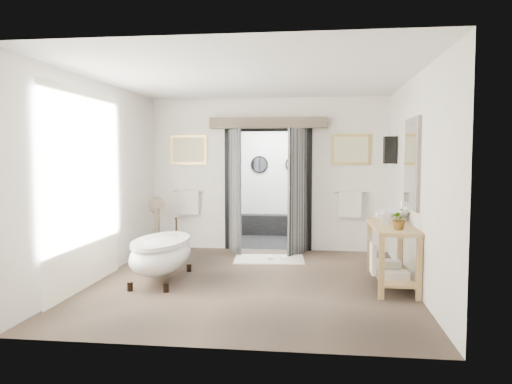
# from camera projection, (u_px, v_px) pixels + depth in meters

# --- Properties ---
(ground_plane) EXTENTS (5.00, 5.00, 0.00)m
(ground_plane) POSITION_uv_depth(u_px,v_px,m) (251.00, 282.00, 7.16)
(ground_plane) COLOR brown
(room_shell) EXTENTS (4.52, 5.02, 2.91)m
(room_shell) POSITION_uv_depth(u_px,v_px,m) (247.00, 152.00, 6.90)
(room_shell) COLOR silver
(room_shell) RESTS_ON ground_plane
(shower_room) EXTENTS (2.22, 2.01, 2.51)m
(shower_room) POSITION_uv_depth(u_px,v_px,m) (275.00, 196.00, 11.04)
(shower_room) COLOR black
(shower_room) RESTS_ON ground_plane
(back_wall_dressing) EXTENTS (3.82, 0.77, 2.52)m
(back_wall_dressing) POSITION_uv_depth(u_px,v_px,m) (267.00, 169.00, 9.33)
(back_wall_dressing) COLOR black
(back_wall_dressing) RESTS_ON ground_plane
(clawfoot_tub) EXTENTS (0.75, 1.69, 0.82)m
(clawfoot_tub) POSITION_uv_depth(u_px,v_px,m) (161.00, 253.00, 7.20)
(clawfoot_tub) COLOR black
(clawfoot_tub) RESTS_ON ground_plane
(vanity) EXTENTS (0.57, 1.60, 0.85)m
(vanity) POSITION_uv_depth(u_px,v_px,m) (390.00, 249.00, 6.95)
(vanity) COLOR tan
(vanity) RESTS_ON ground_plane
(pedestal_mirror) EXTENTS (0.32, 0.20, 1.07)m
(pedestal_mirror) POSITION_uv_depth(u_px,v_px,m) (158.00, 230.00, 9.02)
(pedestal_mirror) COLOR #675B4B
(pedestal_mirror) RESTS_ON ground_plane
(rug) EXTENTS (1.26, 0.90, 0.01)m
(rug) POSITION_uv_depth(u_px,v_px,m) (269.00, 259.00, 8.68)
(rug) COLOR silver
(rug) RESTS_ON ground_plane
(slippers) EXTENTS (0.36, 0.26, 0.05)m
(slippers) POSITION_uv_depth(u_px,v_px,m) (277.00, 258.00, 8.66)
(slippers) COLOR white
(slippers) RESTS_ON rug
(basin) EXTENTS (0.64, 0.64, 0.17)m
(basin) POSITION_uv_depth(u_px,v_px,m) (393.00, 216.00, 7.24)
(basin) COLOR white
(basin) RESTS_ON vanity
(plant) EXTENTS (0.27, 0.24, 0.28)m
(plant) POSITION_uv_depth(u_px,v_px,m) (400.00, 219.00, 6.44)
(plant) COLOR gray
(plant) RESTS_ON vanity
(soap_bottle_a) EXTENTS (0.09, 0.10, 0.21)m
(soap_bottle_a) POSITION_uv_depth(u_px,v_px,m) (385.00, 217.00, 6.95)
(soap_bottle_a) COLOR gray
(soap_bottle_a) RESTS_ON vanity
(soap_bottle_b) EXTENTS (0.16, 0.16, 0.16)m
(soap_bottle_b) POSITION_uv_depth(u_px,v_px,m) (379.00, 213.00, 7.60)
(soap_bottle_b) COLOR gray
(soap_bottle_b) RESTS_ON vanity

